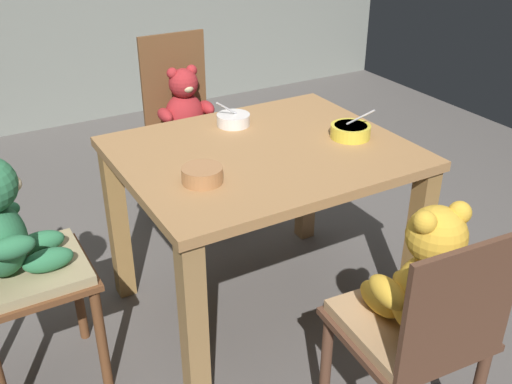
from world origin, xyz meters
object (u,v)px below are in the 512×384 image
object	(u,v)px
porridge_bowl_white_far_center	(233,119)
dining_table	(262,180)
teddy_chair_far_center	(186,118)
porridge_bowl_terracotta_near_left	(202,174)
teddy_chair_near_left	(6,243)
teddy_chair_near_front	(421,301)
porridge_bowl_yellow_near_right	(350,131)

from	to	relation	value
porridge_bowl_white_far_center	dining_table	bearing A→B (deg)	-93.70
teddy_chair_far_center	porridge_bowl_terracotta_near_left	distance (m)	1.06
teddy_chair_near_left	teddy_chair_far_center	xyz separation A→B (m)	(0.98, 0.81, -0.04)
teddy_chair_near_front	porridge_bowl_white_far_center	world-z (taller)	teddy_chair_near_front
porridge_bowl_yellow_near_right	porridge_bowl_terracotta_near_left	xyz separation A→B (m)	(-0.66, -0.06, 0.00)
teddy_chair_near_left	teddy_chair_near_front	bearing A→B (deg)	-41.98
teddy_chair_far_center	porridge_bowl_white_far_center	bearing A→B (deg)	-2.84
teddy_chair_near_front	teddy_chair_far_center	world-z (taller)	teddy_chair_far_center
porridge_bowl_yellow_near_right	teddy_chair_near_left	bearing A→B (deg)	175.42
teddy_chair_far_center	porridge_bowl_white_far_center	distance (m)	0.61
dining_table	teddy_chair_near_left	distance (m)	0.93
dining_table	porridge_bowl_white_far_center	bearing A→B (deg)	86.30
dining_table	teddy_chair_far_center	bearing A→B (deg)	86.61
dining_table	porridge_bowl_yellow_near_right	distance (m)	0.39
teddy_chair_near_left	dining_table	bearing A→B (deg)	-1.97
teddy_chair_near_left	porridge_bowl_white_far_center	world-z (taller)	teddy_chair_near_left
porridge_bowl_white_far_center	porridge_bowl_terracotta_near_left	xyz separation A→B (m)	(-0.33, -0.40, 0.00)
teddy_chair_near_front	porridge_bowl_terracotta_near_left	distance (m)	0.80
porridge_bowl_white_far_center	porridge_bowl_yellow_near_right	xyz separation A→B (m)	(0.33, -0.34, 0.00)
teddy_chair_near_left	porridge_bowl_terracotta_near_left	xyz separation A→B (m)	(0.62, -0.16, 0.16)
teddy_chair_near_left	porridge_bowl_yellow_near_right	xyz separation A→B (m)	(1.28, -0.10, 0.16)
teddy_chair_far_center	porridge_bowl_yellow_near_right	world-z (taller)	teddy_chair_far_center
dining_table	porridge_bowl_terracotta_near_left	bearing A→B (deg)	-156.88
dining_table	teddy_chair_near_front	distance (m)	0.83
teddy_chair_near_left	porridge_bowl_white_far_center	xyz separation A→B (m)	(0.95, 0.24, 0.16)
teddy_chair_near_front	porridge_bowl_terracotta_near_left	bearing A→B (deg)	30.28
dining_table	porridge_bowl_terracotta_near_left	size ratio (longest dim) A/B	7.62
porridge_bowl_yellow_near_right	teddy_chair_near_front	bearing A→B (deg)	-112.98
dining_table	teddy_chair_near_left	size ratio (longest dim) A/B	1.13
teddy_chair_near_front	porridge_bowl_terracotta_near_left	xyz separation A→B (m)	(-0.34, 0.70, 0.18)
teddy_chair_near_front	porridge_bowl_white_far_center	distance (m)	1.11
teddy_chair_near_front	porridge_bowl_white_far_center	bearing A→B (deg)	5.03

